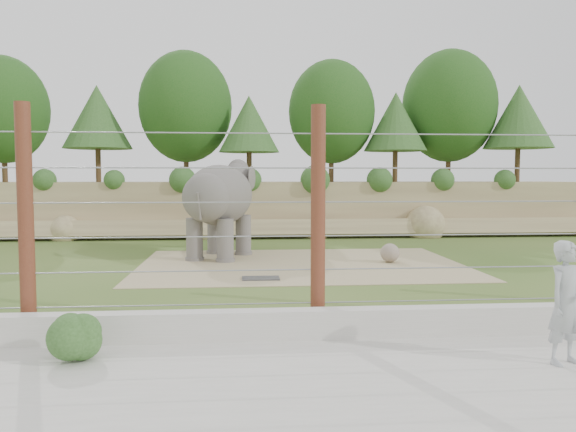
{
  "coord_description": "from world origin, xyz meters",
  "views": [
    {
      "loc": [
        -1.34,
        -14.31,
        2.74
      ],
      "look_at": [
        0.0,
        2.0,
        1.6
      ],
      "focal_mm": 35.0,
      "sensor_mm": 36.0,
      "label": 1
    }
  ],
  "objects": [
    {
      "name": "back_embankment",
      "position": [
        0.59,
        12.68,
        3.97
      ],
      "size": [
        30.0,
        5.52,
        8.77
      ],
      "color": "#8B7552",
      "rests_on": "ground"
    },
    {
      "name": "retaining_wall",
      "position": [
        0.0,
        -5.0,
        0.25
      ],
      "size": [
        26.0,
        0.35,
        0.5
      ],
      "primitive_type": "cube",
      "color": "beige",
      "rests_on": "ground"
    },
    {
      "name": "zookeeper",
      "position": [
        3.37,
        -6.62,
        0.92
      ],
      "size": [
        0.77,
        0.65,
        1.81
      ],
      "primitive_type": "imported",
      "rotation": [
        0.0,
        0.0,
        0.38
      ],
      "color": "#ABAFB5",
      "rests_on": "walkway"
    },
    {
      "name": "stone_ball",
      "position": [
        3.36,
        3.13,
        0.32
      ],
      "size": [
        0.6,
        0.6,
        0.6
      ],
      "primitive_type": "sphere",
      "color": "gray",
      "rests_on": "dirt_patch"
    },
    {
      "name": "dirt_patch",
      "position": [
        0.5,
        3.0,
        0.01
      ],
      "size": [
        10.0,
        7.0,
        0.02
      ],
      "primitive_type": "cube",
      "color": "tan",
      "rests_on": "ground"
    },
    {
      "name": "elephant",
      "position": [
        -2.1,
        4.72,
        1.65
      ],
      "size": [
        3.01,
        4.42,
        3.3
      ],
      "primitive_type": null,
      "rotation": [
        0.0,
        0.0,
        -0.34
      ],
      "color": "#615B57",
      "rests_on": "ground"
    },
    {
      "name": "drain_grate",
      "position": [
        -0.85,
        0.55,
        0.04
      ],
      "size": [
        1.0,
        0.6,
        0.03
      ],
      "primitive_type": "cube",
      "color": "#262628",
      "rests_on": "dirt_patch"
    },
    {
      "name": "walkway_shrub",
      "position": [
        -3.88,
        -5.8,
        0.37
      ],
      "size": [
        0.72,
        0.72,
        0.72
      ],
      "primitive_type": "sphere",
      "color": "#2C501F",
      "rests_on": "walkway"
    },
    {
      "name": "walkway",
      "position": [
        0.0,
        -7.0,
        0.01
      ],
      "size": [
        26.0,
        4.0,
        0.01
      ],
      "primitive_type": "cube",
      "color": "beige",
      "rests_on": "ground"
    },
    {
      "name": "ground",
      "position": [
        0.0,
        0.0,
        0.0
      ],
      "size": [
        90.0,
        90.0,
        0.0
      ],
      "primitive_type": "plane",
      "color": "#37591E",
      "rests_on": "ground"
    },
    {
      "name": "barrier_fence",
      "position": [
        0.0,
        -4.5,
        2.0
      ],
      "size": [
        20.26,
        0.26,
        4.0
      ],
      "color": "#5A2418",
      "rests_on": "ground"
    }
  ]
}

